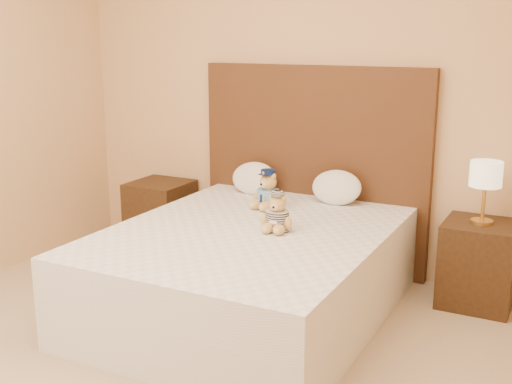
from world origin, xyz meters
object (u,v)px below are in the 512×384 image
(bed, at_px, (249,271))
(teddy_prisoner, at_px, (277,212))
(nightstand_left, at_px, (161,215))
(pillow_right, at_px, (337,186))
(nightstand_right, at_px, (478,264))
(lamp, at_px, (486,177))
(teddy_police, at_px, (268,189))
(pillow_left, at_px, (254,177))

(bed, distance_m, teddy_prisoner, 0.43)
(nightstand_left, bearing_deg, pillow_right, 1.14)
(pillow_right, bearing_deg, bed, -107.10)
(nightstand_right, relative_size, pillow_right, 1.51)
(lamp, bearing_deg, teddy_police, -167.05)
(bed, distance_m, teddy_police, 0.65)
(pillow_left, bearing_deg, pillow_right, 0.00)
(teddy_prisoner, distance_m, pillow_left, 0.97)
(lamp, height_order, teddy_police, lamp)
(lamp, relative_size, teddy_prisoner, 1.69)
(lamp, relative_size, pillow_right, 1.10)
(nightstand_right, height_order, teddy_police, teddy_police)
(nightstand_left, distance_m, lamp, 2.56)
(nightstand_right, xyz_separation_m, pillow_right, (-0.99, 0.03, 0.40))
(nightstand_left, height_order, teddy_police, teddy_police)
(bed, bearing_deg, nightstand_right, 32.62)
(nightstand_right, distance_m, lamp, 0.57)
(nightstand_left, xyz_separation_m, teddy_prisoner, (1.42, -0.75, 0.39))
(nightstand_right, bearing_deg, nightstand_left, 180.00)
(lamp, bearing_deg, teddy_prisoner, -145.14)
(nightstand_right, distance_m, teddy_prisoner, 1.38)
(teddy_prisoner, bearing_deg, teddy_police, 118.95)
(teddy_police, relative_size, teddy_prisoner, 1.13)
(nightstand_right, relative_size, teddy_police, 2.04)
(teddy_police, bearing_deg, nightstand_right, 28.86)
(bed, height_order, teddy_prisoner, teddy_prisoner)
(teddy_police, height_order, pillow_left, teddy_police)
(bed, distance_m, pillow_left, 1.01)
(lamp, height_order, pillow_right, lamp)
(nightstand_left, bearing_deg, teddy_prisoner, -28.00)
(nightstand_left, distance_m, teddy_prisoner, 1.65)
(lamp, relative_size, teddy_police, 1.49)
(teddy_police, distance_m, pillow_right, 0.50)
(lamp, bearing_deg, bed, -147.38)
(nightstand_right, height_order, pillow_left, pillow_left)
(nightstand_left, xyz_separation_m, pillow_right, (1.51, 0.03, 0.40))
(nightstand_right, bearing_deg, bed, -147.38)
(nightstand_right, bearing_deg, pillow_right, 178.27)
(lamp, bearing_deg, pillow_left, 178.96)
(bed, distance_m, pillow_right, 0.96)
(pillow_left, bearing_deg, lamp, -1.04)
(nightstand_left, height_order, nightstand_right, same)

